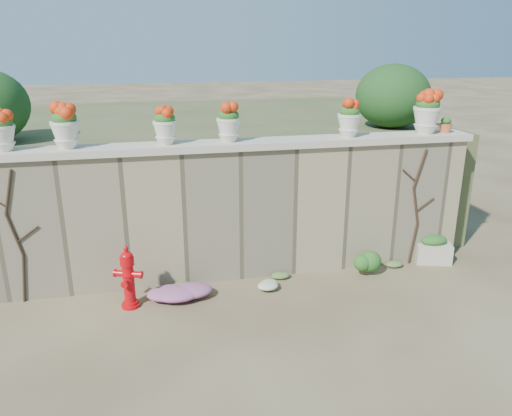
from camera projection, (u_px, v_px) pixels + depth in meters
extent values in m
plane|color=brown|center=(234.00, 341.00, 6.08)|extent=(80.00, 80.00, 0.00)
cube|color=gray|center=(212.00, 215.00, 7.43)|extent=(8.00, 0.40, 2.00)
cube|color=beige|center=(210.00, 146.00, 7.09)|extent=(8.10, 0.52, 0.10)
cube|color=#384C23|center=(191.00, 166.00, 10.39)|extent=(9.00, 6.00, 2.00)
ellipsoid|color=#143814|center=(393.00, 96.00, 8.74)|extent=(1.30, 1.30, 1.10)
cylinder|color=black|center=(24.00, 279.00, 6.89)|extent=(0.12, 0.04, 0.70)
cylinder|color=black|center=(15.00, 235.00, 6.67)|extent=(0.17, 0.04, 0.61)
cylinder|color=black|center=(8.00, 192.00, 6.48)|extent=(0.18, 0.04, 0.61)
cylinder|color=black|center=(28.00, 234.00, 6.71)|extent=(0.30, 0.02, 0.22)
cylinder|color=black|center=(413.00, 243.00, 8.09)|extent=(0.12, 0.04, 0.70)
cylinder|color=black|center=(416.00, 205.00, 7.88)|extent=(0.17, 0.04, 0.61)
cylinder|color=black|center=(420.00, 169.00, 7.69)|extent=(0.18, 0.04, 0.61)
cylinder|color=black|center=(425.00, 205.00, 7.91)|extent=(0.30, 0.02, 0.22)
cylinder|color=black|center=(409.00, 175.00, 7.68)|extent=(0.25, 0.02, 0.21)
cylinder|color=red|center=(131.00, 305.00, 6.85)|extent=(0.25, 0.25, 0.04)
cylinder|color=red|center=(129.00, 283.00, 6.75)|extent=(0.15, 0.15, 0.56)
cylinder|color=red|center=(128.00, 274.00, 6.70)|extent=(0.19, 0.19, 0.04)
cylinder|color=red|center=(127.00, 261.00, 6.64)|extent=(0.19, 0.19, 0.11)
ellipsoid|color=red|center=(126.00, 255.00, 6.62)|extent=(0.17, 0.17, 0.13)
cylinder|color=red|center=(126.00, 250.00, 6.59)|extent=(0.06, 0.06, 0.09)
cylinder|color=red|center=(119.00, 273.00, 6.72)|extent=(0.15, 0.13, 0.09)
cylinder|color=red|center=(137.00, 275.00, 6.69)|extent=(0.15, 0.13, 0.09)
cylinder|color=red|center=(126.00, 283.00, 6.64)|extent=(0.11, 0.11, 0.08)
cube|color=beige|center=(433.00, 253.00, 8.19)|extent=(0.63, 0.47, 0.33)
ellipsoid|color=#1E5119|center=(434.00, 240.00, 8.12)|extent=(0.49, 0.37, 0.17)
ellipsoid|color=#1E5119|center=(365.00, 262.00, 7.64)|extent=(0.54, 0.48, 0.51)
ellipsoid|color=#CF29BE|center=(178.00, 292.00, 6.98)|extent=(0.94, 0.63, 0.25)
ellipsoid|color=white|center=(263.00, 285.00, 7.28)|extent=(0.49, 0.40, 0.18)
ellipsoid|color=#1E5119|center=(0.00, 123.00, 6.41)|extent=(0.30, 0.30, 0.18)
ellipsoid|color=#1E5119|center=(64.00, 118.00, 6.56)|extent=(0.32, 0.32, 0.19)
ellipsoid|color=red|center=(63.00, 112.00, 6.53)|extent=(0.28, 0.28, 0.20)
ellipsoid|color=#1E5119|center=(165.00, 118.00, 6.84)|extent=(0.29, 0.29, 0.17)
ellipsoid|color=red|center=(164.00, 113.00, 6.81)|extent=(0.25, 0.25, 0.18)
ellipsoid|color=#1E5119|center=(228.00, 115.00, 7.01)|extent=(0.30, 0.30, 0.18)
ellipsoid|color=red|center=(228.00, 110.00, 6.99)|extent=(0.26, 0.26, 0.19)
ellipsoid|color=#1E5119|center=(350.00, 111.00, 7.38)|extent=(0.30, 0.30, 0.18)
ellipsoid|color=red|center=(350.00, 106.00, 7.36)|extent=(0.26, 0.26, 0.19)
ellipsoid|color=#1E5119|center=(428.00, 104.00, 7.62)|extent=(0.36, 0.36, 0.22)
ellipsoid|color=red|center=(429.00, 98.00, 7.59)|extent=(0.32, 0.32, 0.23)
ellipsoid|color=#1E5119|center=(446.00, 121.00, 7.78)|extent=(0.16, 0.16, 0.11)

